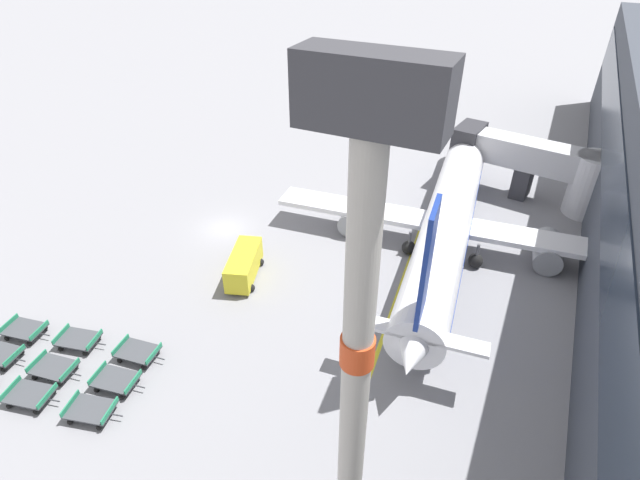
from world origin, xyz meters
TOP-DOWN VIEW (x-y plane):
  - ground_plane at (0.00, 0.00)m, footprint 500.00×500.00m
  - jet_bridge at (25.65, 18.01)m, footprint 15.76×6.15m
  - airplane at (19.05, 6.59)m, footprint 30.41×38.75m
  - service_van at (5.60, -5.37)m, footprint 3.49×5.56m
  - baggage_dolly_row_near_col_b at (0.44, -21.21)m, footprint 3.47×2.33m
  - baggage_dolly_row_near_col_c at (4.59, -20.43)m, footprint 3.47×2.39m
  - baggage_dolly_row_mid_a_col_a at (-4.20, -19.77)m, footprint 3.45×2.19m
  - baggage_dolly_row_mid_a_col_b at (0.02, -19.09)m, footprint 3.45×2.18m
  - baggage_dolly_row_mid_a_col_c at (4.31, -18.13)m, footprint 3.45×2.21m
  - baggage_dolly_row_mid_b_col_a at (-4.69, -17.48)m, footprint 3.46×2.24m
  - baggage_dolly_row_mid_b_col_b at (-0.55, -16.58)m, footprint 3.47×2.34m
  - baggage_dolly_row_mid_b_col_c at (3.88, -15.73)m, footprint 3.44×2.13m
  - stand_guidance_stripe at (17.39, -1.52)m, footprint 2.30×19.95m

SIDE VIEW (x-z plane):
  - ground_plane at x=0.00m, z-range 0.00..0.00m
  - stand_guidance_stripe at x=17.39m, z-range 0.00..0.01m
  - baggage_dolly_row_near_col_b at x=0.44m, z-range 0.02..0.94m
  - baggage_dolly_row_near_col_c at x=4.59m, z-range 0.02..0.94m
  - baggage_dolly_row_mid_a_col_a at x=-4.20m, z-range 0.02..0.94m
  - baggage_dolly_row_mid_a_col_b at x=0.02m, z-range 0.02..0.94m
  - baggage_dolly_row_mid_a_col_c at x=4.31m, z-range 0.02..0.94m
  - baggage_dolly_row_mid_b_col_a at x=-4.69m, z-range 0.02..0.94m
  - baggage_dolly_row_mid_b_col_b at x=-0.55m, z-range 0.02..0.94m
  - baggage_dolly_row_mid_b_col_c at x=3.88m, z-range 0.02..0.94m
  - service_van at x=5.60m, z-range 0.10..2.34m
  - airplane at x=19.05m, z-range -3.26..9.18m
  - jet_bridge at x=25.65m, z-range 0.64..6.85m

